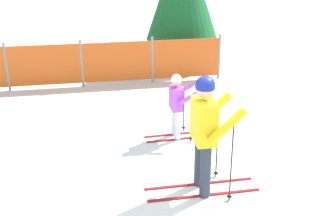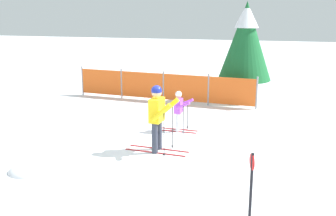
# 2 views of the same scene
# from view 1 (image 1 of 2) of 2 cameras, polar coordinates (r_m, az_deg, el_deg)

# --- Properties ---
(ground_plane) EXTENTS (60.00, 60.00, 0.00)m
(ground_plane) POSITION_cam_1_polar(r_m,az_deg,el_deg) (5.95, 4.00, -12.22)
(ground_plane) COLOR white
(skier_adult) EXTENTS (1.64, 0.77, 1.71)m
(skier_adult) POSITION_cam_1_polar(r_m,az_deg,el_deg) (5.67, 5.12, -2.30)
(skier_adult) COLOR maroon
(skier_adult) RESTS_ON ground_plane
(skier_child) EXTENTS (1.14, 0.56, 1.19)m
(skier_child) POSITION_cam_1_polar(r_m,az_deg,el_deg) (7.39, 1.26, 0.98)
(skier_child) COLOR maroon
(skier_child) RESTS_ON ground_plane
(safety_fence) EXTENTS (6.89, 0.96, 1.15)m
(safety_fence) POSITION_cam_1_polar(r_m,az_deg,el_deg) (10.39, -11.61, 5.94)
(safety_fence) COLOR gray
(safety_fence) RESTS_ON ground_plane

